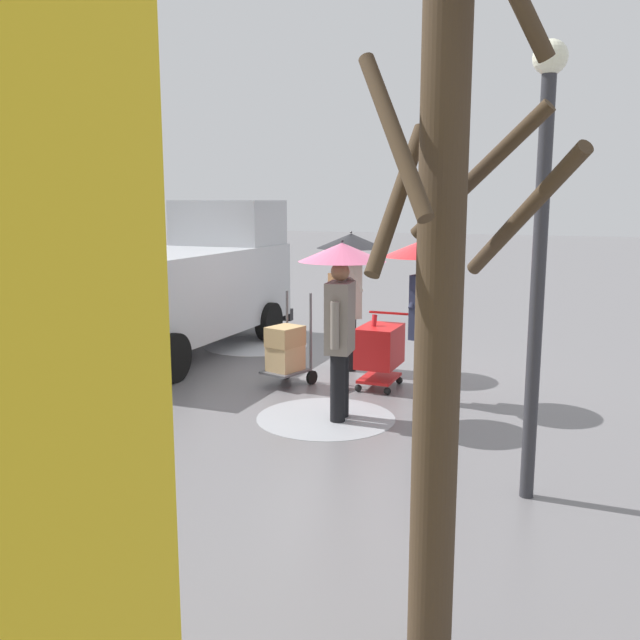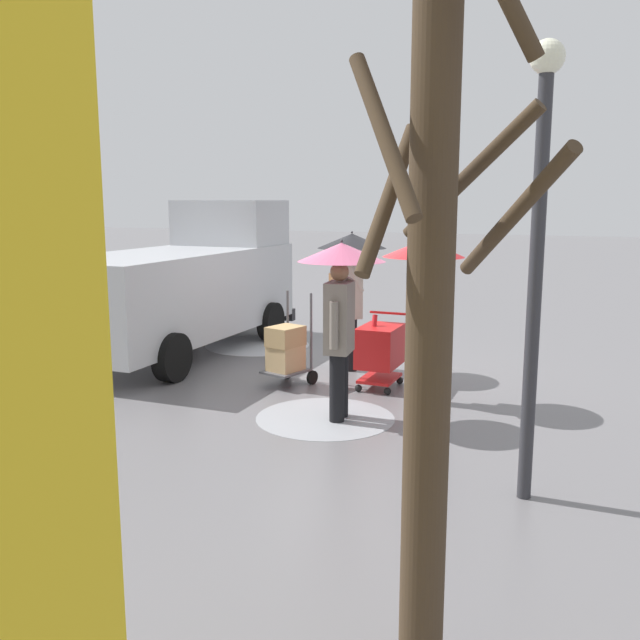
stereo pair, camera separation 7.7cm
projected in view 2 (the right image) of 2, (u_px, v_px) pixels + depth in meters
name	position (u px, v px, depth m)	size (l,w,h in m)	color
ground_plane	(350.00, 375.00, 10.35)	(90.00, 90.00, 0.00)	slate
slush_patch_near_cluster	(257.00, 345.00, 12.46)	(1.88, 1.88, 0.01)	silver
slush_patch_under_van	(325.00, 417.00, 8.28)	(1.68, 1.68, 0.01)	#999BA0
cargo_van_parked_right	(185.00, 284.00, 11.82)	(2.26, 5.37, 2.60)	#B7BABF
shopping_cart_vendor	(380.00, 348.00, 9.52)	(0.58, 0.82, 1.04)	red
hand_dolly_boxes	(286.00, 350.00, 9.64)	(0.67, 0.81, 1.32)	#515156
pedestrian_pink_side	(426.00, 282.00, 8.71)	(1.04, 1.04, 2.15)	black
pedestrian_black_side	(350.00, 269.00, 10.37)	(1.04, 1.04, 2.15)	black
pedestrian_white_side	(341.00, 288.00, 8.03)	(1.04, 1.04, 2.15)	black
bare_tree_near	(432.00, 300.00, 3.42)	(1.13, 1.19, 4.19)	#423323
street_lamp	(538.00, 228.00, 5.66)	(0.28, 0.28, 3.86)	#2D2D33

